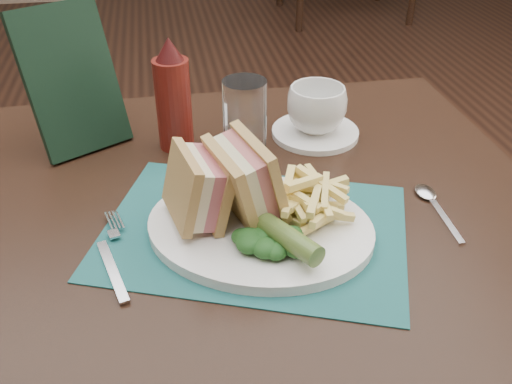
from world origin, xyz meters
TOP-DOWN VIEW (x-y plane):
  - floor at (0.00, 0.00)m, footprint 7.00×7.00m
  - table_main at (0.00, -0.50)m, footprint 0.90×0.75m
  - placemat at (0.01, -0.59)m, footprint 0.47×0.41m
  - plate at (0.01, -0.59)m, footprint 0.37×0.34m
  - sandwich_half_a at (-0.08, -0.57)m, footprint 0.10×0.11m
  - sandwich_half_b at (-0.02, -0.58)m, footprint 0.11×0.13m
  - kale_garnish at (0.01, -0.65)m, footprint 0.11×0.08m
  - pickle_spear at (0.03, -0.65)m, footprint 0.08×0.12m
  - fries_pile at (0.08, -0.57)m, footprint 0.18×0.20m
  - fork at (-0.18, -0.61)m, footprint 0.08×0.17m
  - spoon at (0.27, -0.59)m, footprint 0.04×0.15m
  - saucer at (0.16, -0.34)m, footprint 0.19×0.19m
  - coffee_cup at (0.16, -0.34)m, footprint 0.14×0.14m
  - drinking_glass at (0.03, -0.39)m, footprint 0.08×0.08m
  - ketchup_bottle at (-0.08, -0.33)m, footprint 0.06×0.06m
  - check_presenter at (-0.24, -0.30)m, footprint 0.17×0.15m

SIDE VIEW (x-z plane):
  - floor at x=0.00m, z-range 0.00..0.00m
  - table_main at x=0.00m, z-range 0.00..0.75m
  - placemat at x=0.01m, z-range 0.75..0.75m
  - spoon at x=0.27m, z-range 0.75..0.76m
  - saucer at x=0.16m, z-range 0.75..0.76m
  - fork at x=-0.18m, z-range 0.75..0.76m
  - plate at x=0.01m, z-range 0.75..0.77m
  - kale_garnish at x=0.01m, z-range 0.77..0.79m
  - pickle_spear at x=0.03m, z-range 0.77..0.80m
  - fries_pile at x=0.08m, z-range 0.77..0.83m
  - coffee_cup at x=0.16m, z-range 0.76..0.84m
  - drinking_glass at x=0.03m, z-range 0.75..0.88m
  - sandwich_half_a at x=-0.08m, z-range 0.77..0.87m
  - sandwich_half_b at x=-0.02m, z-range 0.77..0.88m
  - ketchup_bottle at x=-0.08m, z-range 0.75..0.94m
  - check_presenter at x=-0.24m, z-range 0.75..0.98m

